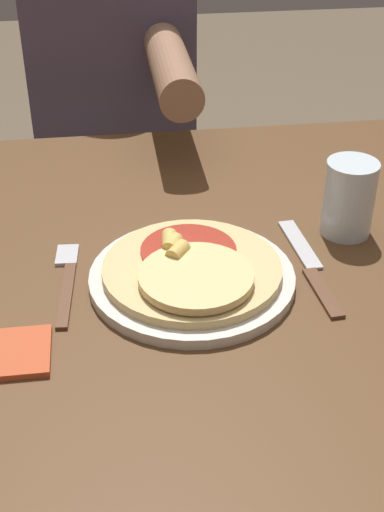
% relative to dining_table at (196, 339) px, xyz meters
% --- Properties ---
extents(dining_table, '(0.99, 0.85, 0.76)m').
position_rel_dining_table_xyz_m(dining_table, '(0.00, 0.00, 0.00)').
color(dining_table, brown).
rests_on(dining_table, ground_plane).
extents(plate, '(0.26, 0.26, 0.01)m').
position_rel_dining_table_xyz_m(plate, '(-0.01, -0.04, 0.13)').
color(plate, silver).
rests_on(plate, dining_table).
extents(pizza, '(0.22, 0.22, 0.04)m').
position_rel_dining_table_xyz_m(pizza, '(-0.01, -0.04, 0.15)').
color(pizza, '#DBBC7A').
rests_on(pizza, plate).
extents(fork, '(0.03, 0.18, 0.00)m').
position_rel_dining_table_xyz_m(fork, '(-0.17, -0.01, 0.13)').
color(fork, brown).
rests_on(fork, dining_table).
extents(knife, '(0.03, 0.22, 0.00)m').
position_rel_dining_table_xyz_m(knife, '(0.14, -0.03, 0.13)').
color(knife, brown).
rests_on(knife, dining_table).
extents(drinking_glass, '(0.07, 0.07, 0.11)m').
position_rel_dining_table_xyz_m(drinking_glass, '(0.22, 0.05, 0.18)').
color(drinking_glass, silver).
rests_on(drinking_glass, dining_table).
extents(person_diner, '(0.32, 0.52, 1.19)m').
position_rel_dining_table_xyz_m(person_diner, '(-0.08, 0.66, 0.06)').
color(person_diner, '#2D2D38').
rests_on(person_diner, ground_plane).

